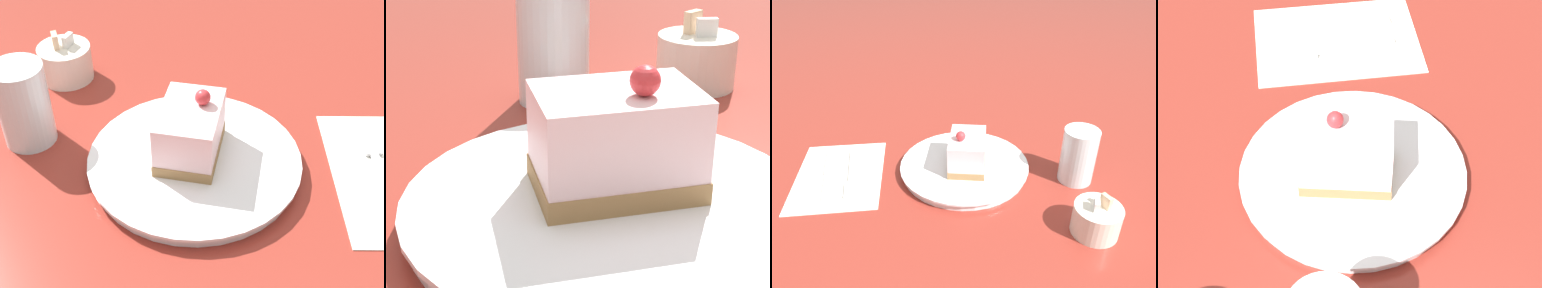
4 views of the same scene
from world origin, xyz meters
TOP-DOWN VIEW (x-y plane):
  - ground_plane at (0.00, 0.00)m, footprint 4.00×4.00m
  - plate at (0.03, -0.01)m, footprint 0.26×0.26m
  - cake_slice at (0.02, 0.00)m, footprint 0.09×0.12m
  - sugar_bowl at (-0.16, 0.20)m, footprint 0.08×0.08m
  - drinking_glass at (-0.18, 0.05)m, footprint 0.07×0.07m

SIDE VIEW (x-z plane):
  - ground_plane at x=0.00m, z-range 0.00..0.00m
  - plate at x=0.03m, z-range 0.00..0.02m
  - sugar_bowl at x=-0.16m, z-range -0.01..0.06m
  - cake_slice at x=0.02m, z-range 0.01..0.09m
  - drinking_glass at x=-0.18m, z-range 0.00..0.11m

